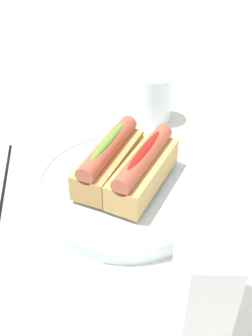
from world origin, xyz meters
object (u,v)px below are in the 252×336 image
(serving_bowl, at_px, (126,186))
(chopstick_near, at_px, (4,183))
(water_glass, at_px, (156,100))
(napkin_box, at_px, (201,278))
(hotdog_back, at_px, (144,169))
(hotdog_front, at_px, (109,159))

(serving_bowl, relative_size, chopstick_near, 1.25)
(water_glass, distance_m, napkin_box, 0.45)
(hotdog_back, height_order, chopstick_near, hotdog_back)
(hotdog_back, bearing_deg, chopstick_near, -86.29)
(serving_bowl, bearing_deg, hotdog_back, 77.80)
(serving_bowl, height_order, water_glass, water_glass)
(hotdog_front, distance_m, hotdog_back, 0.06)
(serving_bowl, distance_m, water_glass, 0.24)
(hotdog_back, xyz_separation_m, napkin_box, (0.18, 0.09, 0.02))
(chopstick_near, bearing_deg, water_glass, 121.82)
(serving_bowl, distance_m, hotdog_back, 0.05)
(serving_bowl, xyz_separation_m, napkin_box, (0.19, 0.12, 0.06))
(hotdog_back, bearing_deg, water_glass, -174.36)
(hotdog_front, distance_m, napkin_box, 0.25)
(hotdog_front, height_order, hotdog_back, same)
(serving_bowl, distance_m, chopstick_near, 0.19)
(serving_bowl, relative_size, hotdog_back, 1.74)
(hotdog_front, bearing_deg, hotdog_back, 77.80)
(napkin_box, xyz_separation_m, chopstick_near, (-0.17, -0.31, -0.07))
(hotdog_back, bearing_deg, hotdog_front, -102.20)
(serving_bowl, bearing_deg, chopstick_near, -84.05)
(water_glass, xyz_separation_m, napkin_box, (0.43, 0.12, 0.04))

